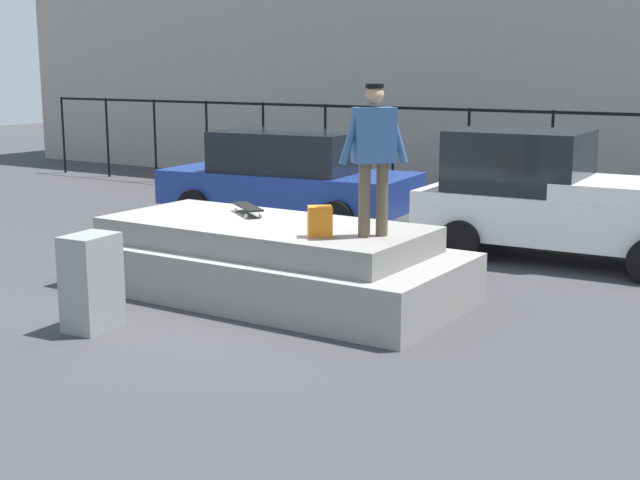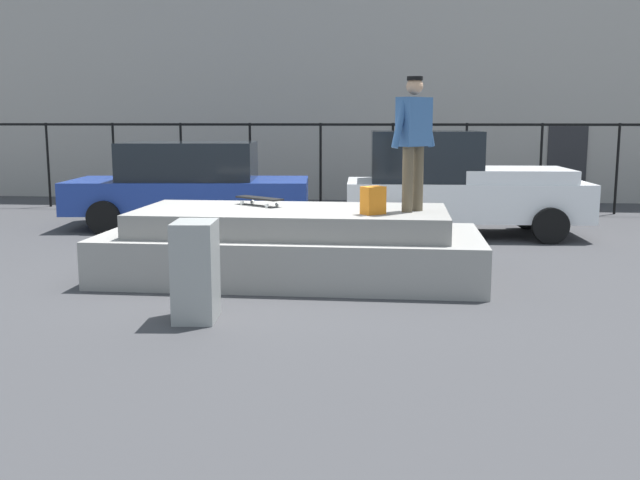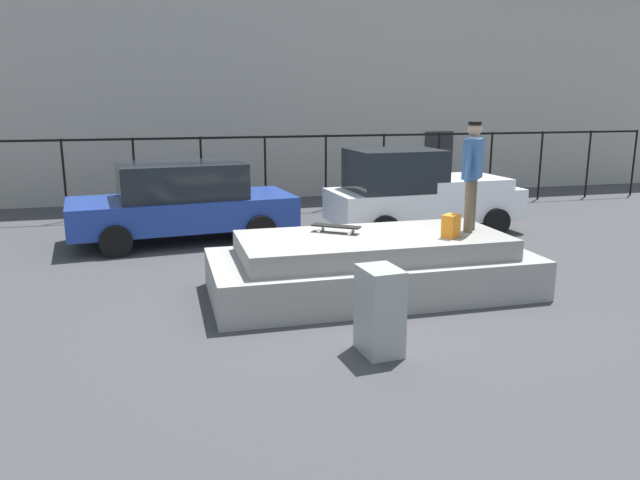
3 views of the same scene
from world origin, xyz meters
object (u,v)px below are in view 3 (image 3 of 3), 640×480
(car_white_pickup_mid, at_px, (418,192))
(utility_box, at_px, (380,311))
(backpack, at_px, (451,226))
(skateboard, at_px, (336,227))
(car_blue_sedan_near, at_px, (182,201))
(skateboarder, at_px, (472,168))

(car_white_pickup_mid, bearing_deg, utility_box, -117.14)
(backpack, bearing_deg, car_white_pickup_mid, 34.98)
(skateboard, bearing_deg, backpack, -25.16)
(skateboard, height_order, car_blue_sedan_near, car_blue_sedan_near)
(car_blue_sedan_near, bearing_deg, utility_box, -73.30)
(car_white_pickup_mid, bearing_deg, skateboarder, -102.21)
(skateboarder, relative_size, utility_box, 1.63)
(skateboarder, distance_m, backpack, 1.05)
(skateboarder, xyz_separation_m, backpack, (-0.51, -0.36, -0.85))
(skateboarder, xyz_separation_m, utility_box, (-2.35, -2.21, -1.44))
(skateboard, xyz_separation_m, car_blue_sedan_near, (-2.27, 4.27, -0.18))
(backpack, bearing_deg, car_blue_sedan_near, 90.18)
(car_white_pickup_mid, xyz_separation_m, utility_box, (-3.25, -6.33, -0.41))
(skateboard, relative_size, backpack, 2.12)
(skateboarder, distance_m, car_white_pickup_mid, 4.35)
(utility_box, bearing_deg, car_blue_sedan_near, 101.56)
(skateboard, bearing_deg, skateboarder, -10.96)
(skateboarder, relative_size, car_blue_sedan_near, 0.35)
(skateboard, distance_m, car_blue_sedan_near, 4.84)
(backpack, height_order, car_white_pickup_mid, car_white_pickup_mid)
(backpack, distance_m, car_white_pickup_mid, 4.70)
(backpack, xyz_separation_m, car_white_pickup_mid, (1.40, 4.48, -0.18))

